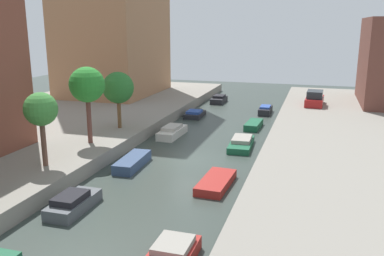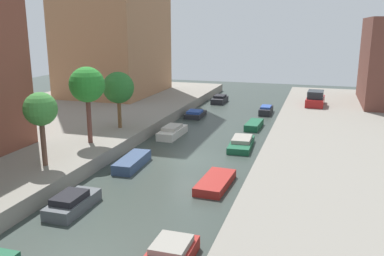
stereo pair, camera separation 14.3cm
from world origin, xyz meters
name	(u,v)px [view 2 (the right image)]	position (x,y,z in m)	size (l,w,h in m)	color
ground_plane	(189,160)	(0.00, 0.00, 0.00)	(84.00, 84.00, 0.00)	#333D38
quay_left	(14,137)	(-15.00, 0.00, 0.50)	(20.00, 64.00, 1.00)	gray
street_tree_2	(40,110)	(-7.21, -6.44, 4.46)	(2.02, 2.02, 4.54)	brown
street_tree_3	(87,85)	(-7.21, -1.15, 5.22)	(2.54, 2.54, 5.55)	brown
street_tree_4	(118,88)	(-7.21, 3.58, 4.36)	(2.59, 2.59, 4.69)	brown
parked_car	(315,99)	(8.27, 18.84, 1.66)	(2.00, 4.34, 1.60)	maroon
moored_boat_left_1	(72,203)	(-3.27, -9.65, 0.41)	(1.51, 3.41, 0.96)	#4C5156
moored_boat_left_2	(132,162)	(-3.24, -2.52, 0.34)	(1.51, 4.01, 0.67)	#33476B
moored_boat_left_3	(172,132)	(-3.31, 5.70, 0.41)	(1.56, 3.97, 0.95)	beige
moored_boat_left_4	(195,114)	(-3.67, 13.77, 0.31)	(1.69, 3.19, 0.73)	#232328
moored_boat_left_5	(220,99)	(-3.14, 22.51, 0.41)	(1.50, 3.39, 0.94)	#232328
moored_boat_right_1	(170,255)	(3.28, -12.78, 0.37)	(1.69, 3.08, 0.85)	maroon
moored_boat_right_2	(215,182)	(3.04, -4.26, 0.25)	(1.76, 3.96, 0.50)	maroon
moored_boat_right_3	(241,143)	(3.02, 4.22, 0.33)	(1.90, 4.36, 0.78)	#195638
moored_boat_right_4	(254,125)	(2.98, 10.77, 0.30)	(1.36, 3.44, 0.60)	#195638
moored_boat_right_5	(266,110)	(3.21, 17.65, 0.39)	(1.24, 3.33, 0.88)	#232328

